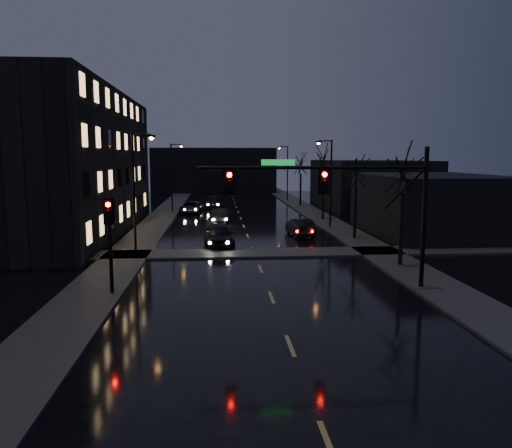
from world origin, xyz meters
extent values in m
plane|color=black|center=(0.00, 0.00, 0.00)|extent=(160.00, 160.00, 0.00)
cube|color=#2D2D2B|center=(-8.50, 35.00, 0.06)|extent=(3.00, 140.00, 0.12)
cube|color=#2D2D2B|center=(8.50, 35.00, 0.06)|extent=(3.00, 140.00, 0.12)
cube|color=#2D2D2B|center=(0.00, 18.50, 0.06)|extent=(40.00, 3.00, 0.12)
cube|color=black|center=(-16.50, 30.00, 6.00)|extent=(12.00, 30.00, 12.00)
cube|color=black|center=(15.50, 26.00, 2.50)|extent=(10.00, 14.00, 5.00)
cube|color=black|center=(17.00, 48.00, 3.00)|extent=(12.00, 18.00, 6.00)
cube|color=black|center=(-3.00, 78.00, 4.00)|extent=(22.00, 10.00, 8.00)
cylinder|color=black|center=(7.60, 9.00, 3.50)|extent=(0.22, 0.22, 7.00)
cylinder|color=black|center=(2.10, 9.00, 6.00)|extent=(11.00, 0.16, 0.16)
cylinder|color=black|center=(6.60, 9.00, 5.00)|extent=(2.05, 0.10, 2.05)
cube|color=#0C591E|center=(0.40, 9.00, 6.25)|extent=(1.60, 0.04, 0.28)
cube|color=black|center=(-1.90, 9.00, 5.35)|extent=(0.35, 0.28, 1.05)
sphere|color=#FF0705|center=(-1.90, 8.84, 5.68)|extent=(0.22, 0.22, 0.22)
cube|color=black|center=(2.60, 9.00, 5.35)|extent=(0.35, 0.28, 1.05)
sphere|color=#FF0705|center=(2.60, 8.84, 5.68)|extent=(0.22, 0.22, 0.22)
cylinder|color=black|center=(-7.50, 9.00, 2.20)|extent=(0.18, 0.18, 4.40)
cube|color=black|center=(-7.50, 9.00, 4.00)|extent=(0.35, 0.28, 1.05)
sphere|color=#FF0705|center=(-7.50, 8.84, 4.33)|extent=(0.22, 0.22, 0.22)
cylinder|color=black|center=(8.40, 14.00, 2.20)|extent=(0.24, 0.24, 4.40)
cylinder|color=black|center=(8.40, 24.00, 2.06)|extent=(0.24, 0.24, 4.12)
cylinder|color=black|center=(8.40, 36.00, 2.34)|extent=(0.24, 0.24, 4.68)
cylinder|color=black|center=(8.40, 50.00, 2.15)|extent=(0.24, 0.24, 4.29)
cylinder|color=black|center=(-7.80, 18.00, 4.00)|extent=(0.16, 0.16, 8.00)
cylinder|color=black|center=(-7.20, 18.00, 7.90)|extent=(1.20, 0.10, 0.10)
cube|color=black|center=(-6.60, 18.00, 7.80)|extent=(0.50, 0.25, 0.15)
sphere|color=orange|center=(-6.60, 18.00, 7.70)|extent=(0.28, 0.28, 0.28)
cylinder|color=black|center=(-7.80, 45.00, 4.00)|extent=(0.16, 0.16, 8.00)
cylinder|color=black|center=(-7.20, 45.00, 7.90)|extent=(1.20, 0.10, 0.10)
cube|color=black|center=(-6.60, 45.00, 7.80)|extent=(0.50, 0.25, 0.15)
sphere|color=orange|center=(-6.60, 45.00, 7.70)|extent=(0.28, 0.28, 0.28)
cylinder|color=black|center=(7.80, 30.00, 4.00)|extent=(0.16, 0.16, 8.00)
cylinder|color=black|center=(7.20, 30.00, 7.90)|extent=(1.20, 0.10, 0.10)
cube|color=black|center=(6.60, 30.00, 7.80)|extent=(0.50, 0.25, 0.15)
sphere|color=orange|center=(6.60, 30.00, 7.70)|extent=(0.28, 0.28, 0.28)
cylinder|color=black|center=(7.80, 58.00, 4.00)|extent=(0.16, 0.16, 8.00)
cylinder|color=black|center=(7.20, 58.00, 7.90)|extent=(1.20, 0.10, 0.10)
cube|color=black|center=(6.60, 58.00, 7.80)|extent=(0.50, 0.25, 0.15)
sphere|color=orange|center=(6.60, 58.00, 7.70)|extent=(0.28, 0.28, 0.28)
imported|color=black|center=(-2.40, 21.59, 0.83)|extent=(2.44, 5.05, 1.66)
imported|color=black|center=(-2.26, 34.28, 0.70)|extent=(1.83, 4.36, 1.40)
imported|color=black|center=(-5.48, 43.09, 0.69)|extent=(2.64, 5.11, 1.38)
imported|color=black|center=(-2.98, 48.79, 0.74)|extent=(2.17, 5.13, 1.48)
imported|color=black|center=(4.33, 25.87, 0.73)|extent=(1.93, 4.56, 1.46)
camera|label=1|loc=(-2.48, -14.46, 6.54)|focal=35.00mm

